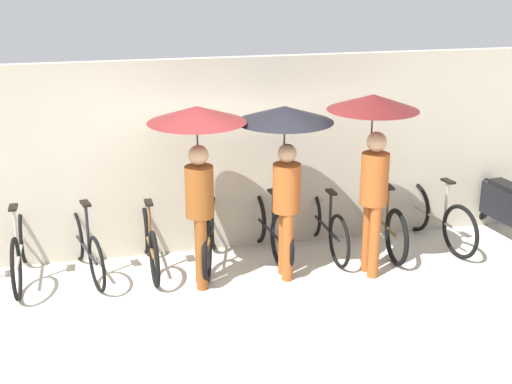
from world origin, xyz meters
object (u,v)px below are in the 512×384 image
at_px(parked_bicycle_4, 210,234).
at_px(parked_bicycle_8, 436,217).
at_px(parked_bicycle_2, 86,246).
at_px(parked_bicycle_3, 149,241).
at_px(parked_bicycle_1, 20,249).
at_px(parked_bicycle_7, 381,220).
at_px(pedestrian_leading, 198,143).
at_px(parked_bicycle_6, 325,224).
at_px(motorcycle, 504,206).
at_px(pedestrian_trailing, 373,134).
at_px(parked_bicycle_5, 268,227).
at_px(pedestrian_center, 285,141).

height_order(parked_bicycle_4, parked_bicycle_8, parked_bicycle_8).
xyz_separation_m(parked_bicycle_2, parked_bicycle_8, (4.48, -0.04, 0.01)).
distance_m(parked_bicycle_3, parked_bicycle_4, 0.75).
xyz_separation_m(parked_bicycle_1, parked_bicycle_7, (4.48, -0.03, -0.01)).
xyz_separation_m(parked_bicycle_3, pedestrian_leading, (0.55, -0.52, 1.32)).
bearing_deg(parked_bicycle_2, parked_bicycle_1, 73.17).
bearing_deg(parked_bicycle_6, motorcycle, -93.27).
relative_size(parked_bicycle_8, pedestrian_trailing, 0.78).
relative_size(parked_bicycle_1, parked_bicycle_5, 1.03).
distance_m(parked_bicycle_6, motorcycle, 2.49).
height_order(pedestrian_leading, pedestrian_trailing, pedestrian_trailing).
xyz_separation_m(parked_bicycle_2, pedestrian_center, (2.30, -0.50, 1.29)).
relative_size(pedestrian_trailing, motorcycle, 1.06).
distance_m(parked_bicycle_4, pedestrian_trailing, 2.32).
bearing_deg(parked_bicycle_8, parked_bicycle_7, 76.29).
height_order(parked_bicycle_1, motorcycle, parked_bicycle_1).
distance_m(parked_bicycle_3, pedestrian_center, 2.08).
height_order(parked_bicycle_3, parked_bicycle_5, parked_bicycle_5).
bearing_deg(parked_bicycle_8, pedestrian_trailing, 106.99).
relative_size(parked_bicycle_6, motorcycle, 0.83).
distance_m(parked_bicycle_6, pedestrian_leading, 2.22).
distance_m(parked_bicycle_3, parked_bicycle_6, 2.24).
bearing_deg(parked_bicycle_6, parked_bicycle_5, 88.14).
relative_size(parked_bicycle_2, parked_bicycle_5, 0.95).
distance_m(parked_bicycle_5, parked_bicycle_6, 0.75).
bearing_deg(motorcycle, parked_bicycle_1, 81.25).
bearing_deg(pedestrian_leading, parked_bicycle_6, 23.69).
bearing_deg(parked_bicycle_6, pedestrian_leading, 106.85).
xyz_separation_m(parked_bicycle_4, motorcycle, (3.98, 0.00, 0.05)).
bearing_deg(parked_bicycle_8, parked_bicycle_2, 79.48).
distance_m(parked_bicycle_4, pedestrian_leading, 1.40).
bearing_deg(parked_bicycle_4, motorcycle, -76.16).
relative_size(parked_bicycle_1, pedestrian_leading, 0.83).
xyz_separation_m(parked_bicycle_2, parked_bicycle_3, (0.75, 0.01, -0.00)).
relative_size(parked_bicycle_3, parked_bicycle_8, 0.98).
bearing_deg(pedestrian_trailing, motorcycle, 12.13).
relative_size(parked_bicycle_4, pedestrian_trailing, 0.78).
relative_size(parked_bicycle_7, pedestrian_leading, 0.86).
height_order(parked_bicycle_6, parked_bicycle_7, parked_bicycle_7).
bearing_deg(pedestrian_leading, parked_bicycle_3, 141.61).
bearing_deg(parked_bicycle_1, parked_bicycle_4, -91.17).
bearing_deg(parked_bicycle_1, pedestrian_trailing, -99.59).
height_order(parked_bicycle_1, parked_bicycle_3, parked_bicycle_1).
height_order(parked_bicycle_1, pedestrian_leading, pedestrian_leading).
bearing_deg(parked_bicycle_2, pedestrian_center, -116.46).
bearing_deg(parked_bicycle_1, parked_bicycle_6, -89.71).
distance_m(parked_bicycle_2, pedestrian_leading, 1.92).
height_order(parked_bicycle_7, pedestrian_trailing, pedestrian_trailing).
distance_m(parked_bicycle_6, parked_bicycle_8, 1.49).
height_order(parked_bicycle_8, motorcycle, parked_bicycle_8).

